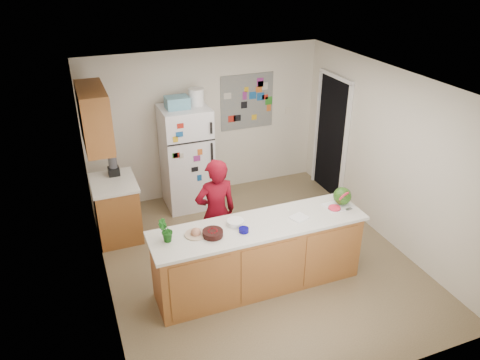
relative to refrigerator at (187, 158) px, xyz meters
name	(u,v)px	position (x,y,z in m)	size (l,w,h in m)	color
floor	(257,260)	(0.45, -1.88, -0.86)	(4.00, 4.50, 0.02)	brown
wall_back	(205,124)	(0.45, 0.38, 0.40)	(4.00, 0.02, 2.50)	beige
wall_left	(97,209)	(-1.56, -1.88, 0.40)	(0.02, 4.50, 2.50)	beige
wall_right	(388,157)	(2.46, -1.88, 0.40)	(0.02, 4.50, 2.50)	beige
ceiling	(261,83)	(0.45, -1.88, 1.66)	(4.00, 4.50, 0.02)	white
doorway	(332,137)	(2.44, -0.43, 0.17)	(0.03, 0.85, 2.04)	black
peninsula_base	(259,257)	(0.25, -2.38, -0.41)	(2.60, 0.62, 0.88)	brown
peninsula_top	(259,226)	(0.25, -2.38, 0.05)	(2.68, 0.70, 0.04)	silver
side_counter_base	(117,210)	(-1.24, -0.53, -0.42)	(0.60, 0.80, 0.86)	brown
side_counter_top	(113,183)	(-1.24, -0.53, 0.03)	(0.64, 0.84, 0.04)	silver
upper_cabinets	(94,117)	(-1.37, -0.58, 1.05)	(0.35, 1.00, 0.80)	brown
refrigerator	(187,158)	(0.00, 0.00, 0.00)	(0.75, 0.70, 1.70)	silver
fridge_top_bin	(177,102)	(-0.10, 0.00, 0.94)	(0.35, 0.28, 0.18)	#5999B2
photo_collage	(247,102)	(1.20, 0.36, 0.70)	(0.95, 0.01, 0.95)	slate
person	(216,213)	(-0.08, -1.71, -0.08)	(0.56, 0.37, 1.55)	#5F0511
blender_appliance	(113,163)	(-1.19, -0.32, 0.24)	(0.12, 0.12, 0.38)	black
cutting_board	(338,206)	(1.37, -2.36, 0.08)	(0.36, 0.27, 0.01)	white
watermelon	(342,196)	(1.43, -2.34, 0.20)	(0.23, 0.23, 0.23)	#294F0E
watermelon_slice	(334,208)	(1.28, -2.41, 0.09)	(0.15, 0.15, 0.02)	red
cherry_bowl	(213,233)	(-0.36, -2.42, 0.11)	(0.24, 0.24, 0.07)	black
white_bowl	(235,222)	(-0.02, -2.28, 0.10)	(0.21, 0.21, 0.06)	white
cobalt_bowl	(244,230)	(0.01, -2.47, 0.10)	(0.12, 0.12, 0.05)	#090561
plate	(196,234)	(-0.53, -2.32, 0.08)	(0.26, 0.26, 0.02)	#BFAC95
paper_towel	(299,218)	(0.76, -2.43, 0.08)	(0.20, 0.18, 0.02)	white
keys	(349,209)	(1.45, -2.47, 0.08)	(0.09, 0.04, 0.01)	gray
potted_plant	(166,231)	(-0.88, -2.33, 0.21)	(0.16, 0.13, 0.29)	#124813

